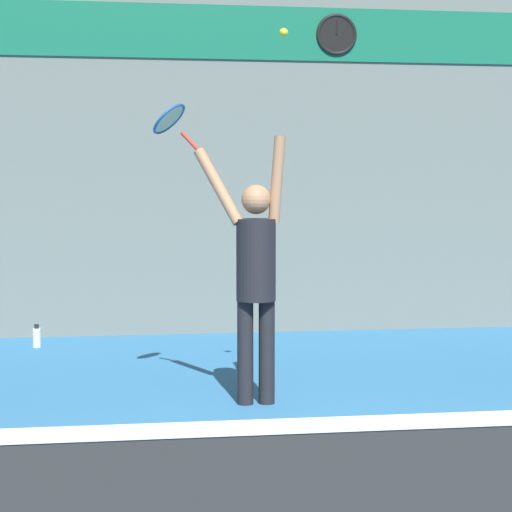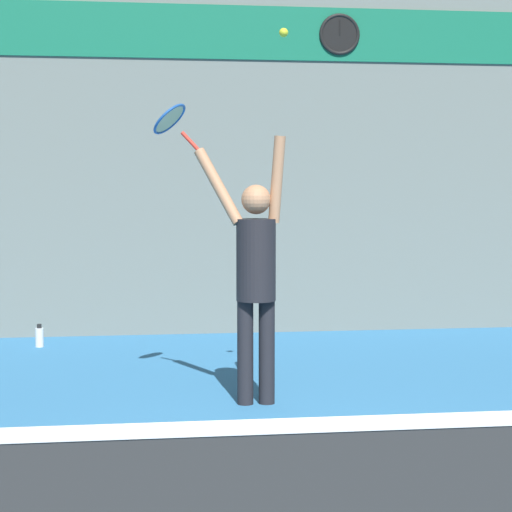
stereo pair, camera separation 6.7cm
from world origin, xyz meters
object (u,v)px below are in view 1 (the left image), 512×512
Objects in this scene: scoreboard_clock at (337,34)px; tennis_racket at (171,121)px; tennis_player at (255,268)px; tennis_ball at (284,33)px; water_bottle at (37,337)px.

scoreboard_clock is 1.11× the size of tennis_racket.
scoreboard_clock is at bearing 67.48° from tennis_player.
scoreboard_clock reaches higher than tennis_racket.
tennis_racket is at bearing -123.46° from scoreboard_clock.
tennis_player is at bearing 163.85° from tennis_ball.
scoreboard_clock is 3.87m from tennis_ball.
tennis_ball is (0.22, -0.06, 1.85)m from tennis_player.
tennis_player is (-1.47, -3.55, -2.43)m from scoreboard_clock.
tennis_ball is (0.86, -0.41, 0.66)m from tennis_racket.
scoreboard_clock is 1.94× the size of water_bottle.
tennis_racket is (-2.12, -3.21, -1.25)m from scoreboard_clock.
water_bottle is at bearing 124.30° from tennis_player.
tennis_player is 1.39m from tennis_racket.
tennis_racket is at bearing 154.80° from tennis_ball.
tennis_ball reaches higher than water_bottle.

